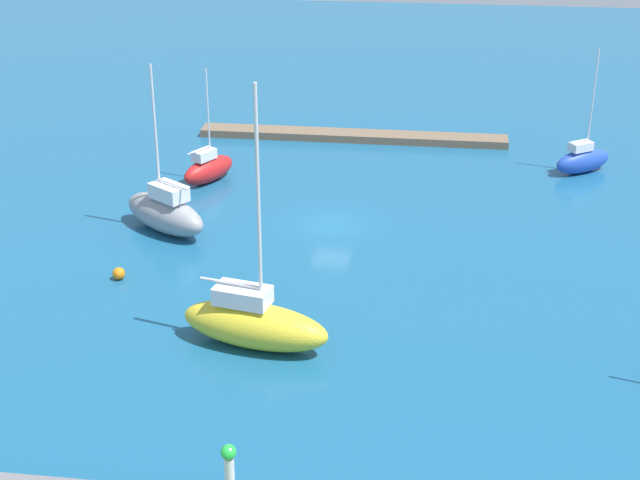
% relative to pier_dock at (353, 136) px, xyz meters
% --- Properties ---
extents(water, '(160.00, 160.00, 0.00)m').
position_rel_pier_dock_xyz_m(water, '(-0.32, 17.76, -0.31)').
color(water, '#19567F').
rests_on(water, ground).
extents(pier_dock, '(25.41, 2.17, 0.62)m').
position_rel_pier_dock_xyz_m(pier_dock, '(0.00, 0.00, 0.00)').
color(pier_dock, brown).
rests_on(pier_dock, ground).
extents(sailboat_yellow_off_beacon, '(8.12, 3.99, 13.74)m').
position_rel_pier_dock_xyz_m(sailboat_yellow_off_beacon, '(1.74, 33.50, 1.04)').
color(sailboat_yellow_off_beacon, yellow).
rests_on(sailboat_yellow_off_beacon, water).
extents(sailboat_red_lone_north, '(3.81, 5.04, 8.39)m').
position_rel_pier_dock_xyz_m(sailboat_red_lone_north, '(9.55, 11.08, 0.73)').
color(sailboat_red_lone_north, red).
rests_on(sailboat_red_lone_north, water).
extents(sailboat_gray_center_basin, '(7.04, 5.87, 10.92)m').
position_rel_pier_dock_xyz_m(sailboat_gray_center_basin, '(10.16, 20.17, 1.05)').
color(sailboat_gray_center_basin, gray).
rests_on(sailboat_gray_center_basin, water).
extents(sailboat_blue_west_end, '(4.92, 4.12, 9.35)m').
position_rel_pier_dock_xyz_m(sailboat_blue_west_end, '(-17.89, 5.56, 0.71)').
color(sailboat_blue_west_end, '#2347B2').
rests_on(sailboat_blue_west_end, water).
extents(mooring_buoy_orange, '(0.73, 0.73, 0.73)m').
position_rel_pier_dock_xyz_m(mooring_buoy_orange, '(11.00, 27.20, 0.05)').
color(mooring_buoy_orange, orange).
rests_on(mooring_buoy_orange, water).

